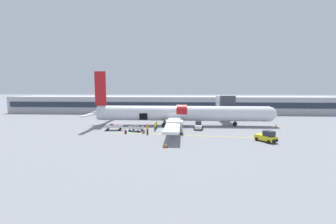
{
  "coord_description": "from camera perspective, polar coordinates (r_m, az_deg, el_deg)",
  "views": [
    {
      "loc": [
        2.97,
        -42.19,
        7.98
      ],
      "look_at": [
        0.14,
        2.74,
        3.25
      ],
      "focal_mm": 24.0,
      "sensor_mm": 36.0,
      "label": 1
    }
  ],
  "objects": [
    {
      "name": "ground_plane",
      "position": [
        43.04,
        -0.41,
        -4.69
      ],
      "size": [
        500.0,
        500.0,
        0.0
      ],
      "primitive_type": "plane",
      "color": "gray"
    },
    {
      "name": "apron_marking_line",
      "position": [
        38.63,
        4.11,
        -5.94
      ],
      "size": [
        28.45,
        3.03,
        0.01
      ],
      "color": "yellow",
      "rests_on": "ground_plane"
    },
    {
      "name": "terminal_strip",
      "position": [
        75.76,
        1.35,
        1.97
      ],
      "size": [
        106.62,
        14.0,
        5.32
      ],
      "color": "#B2B2B7",
      "rests_on": "ground_plane"
    },
    {
      "name": "jet_bridge_stub",
      "position": [
        54.62,
        14.19,
        2.52
      ],
      "size": [
        3.21,
        9.69,
        6.38
      ],
      "color": "#4C4C51",
      "rests_on": "ground_plane"
    },
    {
      "name": "airplane",
      "position": [
        48.39,
        2.81,
        -0.45
      ],
      "size": [
        40.07,
        35.17,
        11.67
      ],
      "color": "silver",
      "rests_on": "ground_plane"
    },
    {
      "name": "baggage_tug_lead",
      "position": [
        36.92,
        23.73,
        -5.84
      ],
      "size": [
        2.82,
        3.44,
        1.73
      ],
      "color": "yellow",
      "rests_on": "ground_plane"
    },
    {
      "name": "baggage_tug_mid",
      "position": [
        44.51,
        7.73,
        -3.51
      ],
      "size": [
        2.04,
        3.15,
        1.58
      ],
      "color": "silver",
      "rests_on": "ground_plane"
    },
    {
      "name": "baggage_cart_loading",
      "position": [
        42.53,
        -8.17,
        -4.15
      ],
      "size": [
        3.53,
        2.32,
        1.1
      ],
      "color": "silver",
      "rests_on": "ground_plane"
    },
    {
      "name": "baggage_cart_queued",
      "position": [
        44.45,
        -13.55,
        -3.79
      ],
      "size": [
        4.28,
        2.21,
        1.17
      ],
      "color": "silver",
      "rests_on": "ground_plane"
    },
    {
      "name": "ground_crew_loader_a",
      "position": [
        39.5,
        -5.25,
        -4.26
      ],
      "size": [
        0.55,
        0.63,
        1.84
      ],
      "color": "#2D2D33",
      "rests_on": "ground_plane"
    },
    {
      "name": "ground_crew_loader_b",
      "position": [
        42.4,
        -3.33,
        -3.73
      ],
      "size": [
        0.41,
        0.55,
        1.57
      ],
      "color": "#1E2338",
      "rests_on": "ground_plane"
    },
    {
      "name": "ground_crew_driver",
      "position": [
        44.6,
        -2.92,
        -3.25
      ],
      "size": [
        0.47,
        0.53,
        1.57
      ],
      "color": "#1E2338",
      "rests_on": "ground_plane"
    },
    {
      "name": "suitcase_on_tarmac_upright",
      "position": [
        40.33,
        -6.22,
        -5.05
      ],
      "size": [
        0.47,
        0.42,
        0.66
      ],
      "color": "olive",
      "rests_on": "ground_plane"
    },
    {
      "name": "suitcase_on_tarmac_spare",
      "position": [
        40.5,
        -10.72,
        -5.06
      ],
      "size": [
        0.43,
        0.28,
        0.68
      ],
      "color": "#721951",
      "rests_on": "ground_plane"
    },
    {
      "name": "safety_cone_nose",
      "position": [
        51.57,
        25.76,
        -3.11
      ],
      "size": [
        0.47,
        0.47,
        0.75
      ],
      "color": "black",
      "rests_on": "ground_plane"
    },
    {
      "name": "safety_cone_engine_left",
      "position": [
        30.71,
        -0.62,
        -8.37
      ],
      "size": [
        0.56,
        0.56,
        0.77
      ],
      "color": "black",
      "rests_on": "ground_plane"
    }
  ]
}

